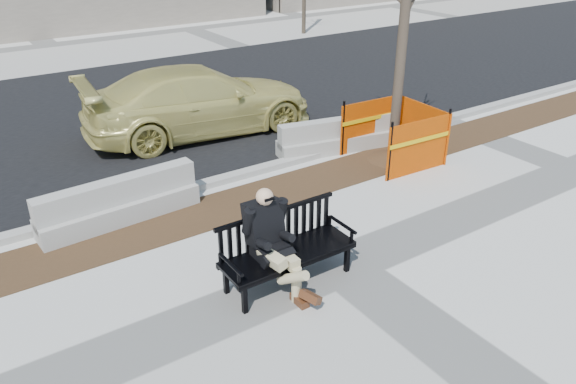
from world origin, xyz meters
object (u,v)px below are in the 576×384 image
Objects in this scene: jersey_barrier_left at (122,220)px; jersey_barrier_right at (335,151)px; sedan at (202,132)px; bench at (288,281)px; tree_fence at (391,159)px; seated_man at (270,286)px.

jersey_barrier_left is 5.00m from jersey_barrier_right.
jersey_barrier_right is at bearing -139.60° from sedan.
sedan is at bearing 75.17° from bench.
bench is at bearing -69.22° from jersey_barrier_left.
tree_fence is 5.74m from jersey_barrier_left.
seated_man is at bearing 168.70° from bench.
bench is 0.37× the size of sedan.
jersey_barrier_left is at bearing -163.27° from jersey_barrier_right.
sedan is 4.40m from jersey_barrier_left.
tree_fence is 4.63m from sedan.
sedan is 3.35m from jersey_barrier_right.
sedan is at bearing 42.21° from jersey_barrier_left.
bench is 4.94m from tree_fence.
seated_man is at bearing -73.20° from jersey_barrier_left.
sedan is (1.94, 6.17, 0.00)m from seated_man.
sedan is (-2.64, 3.81, 0.00)m from tree_fence.
sedan is 2.07× the size of jersey_barrier_right.
tree_fence is at bearing -139.94° from sedan.
bench is 6.45m from sedan.
seated_man is at bearing 167.87° from sedan.
jersey_barrier_left is at bearing 173.45° from tree_fence.
sedan is at bearing 124.72° from tree_fence.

